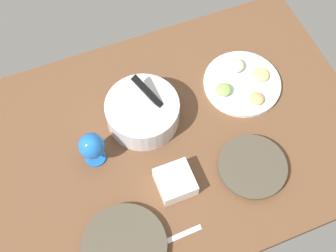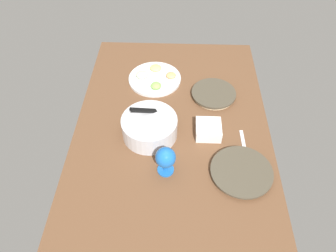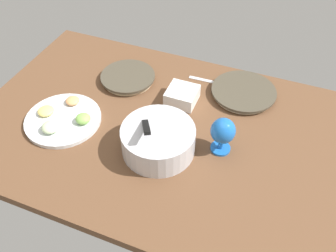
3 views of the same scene
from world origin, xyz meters
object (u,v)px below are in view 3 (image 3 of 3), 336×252
at_px(dinner_plate_right, 128,78).
at_px(square_bowl_white, 182,95).
at_px(dinner_plate_left, 243,92).
at_px(fruit_platter, 63,119).
at_px(hurricane_glass_blue, 223,132).
at_px(mixing_bowl, 158,139).

relative_size(dinner_plate_right, square_bowl_white, 1.99).
bearing_deg(square_bowl_white, dinner_plate_left, -149.48).
bearing_deg(fruit_platter, hurricane_glass_blue, -171.77).
bearing_deg(dinner_plate_left, fruit_platter, 34.12).
xyz_separation_m(mixing_bowl, square_bowl_white, (0.01, -0.31, -0.02)).
relative_size(mixing_bowl, fruit_platter, 0.89).
bearing_deg(fruit_platter, square_bowl_white, -143.92).
relative_size(fruit_platter, hurricane_glass_blue, 2.05).
relative_size(dinner_plate_left, fruit_platter, 0.92).
bearing_deg(mixing_bowl, dinner_plate_right, -49.03).
bearing_deg(dinner_plate_left, dinner_plate_right, 10.46).
bearing_deg(mixing_bowl, fruit_platter, 0.54).
distance_m(dinner_plate_right, hurricane_glass_blue, 0.60).
distance_m(mixing_bowl, hurricane_glass_blue, 0.25).
bearing_deg(square_bowl_white, fruit_platter, 36.08).
xyz_separation_m(dinner_plate_right, mixing_bowl, (-0.30, 0.35, 0.04)).
height_order(dinner_plate_right, square_bowl_white, square_bowl_white).
height_order(dinner_plate_left, mixing_bowl, mixing_bowl).
bearing_deg(mixing_bowl, square_bowl_white, -87.60).
height_order(mixing_bowl, square_bowl_white, mixing_bowl).
distance_m(dinner_plate_right, fruit_platter, 0.38).
height_order(dinner_plate_right, fruit_platter, fruit_platter).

